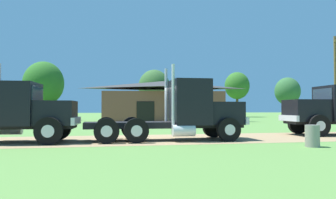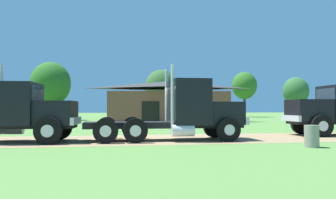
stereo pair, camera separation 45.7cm
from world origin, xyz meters
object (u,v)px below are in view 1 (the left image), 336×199
object	(u,v)px
truck_foreground_white	(187,112)
truck_near_right	(332,112)
steel_barrel	(312,136)
utility_pole_near	(335,77)
shed_building	(163,102)

from	to	relation	value
truck_foreground_white	truck_near_right	bearing A→B (deg)	8.49
steel_barrel	utility_pole_near	xyz separation A→B (m)	(16.41, 20.02, 4.39)
truck_foreground_white	utility_pole_near	xyz separation A→B (m)	(20.38, 16.19, 3.51)
truck_foreground_white	utility_pole_near	bearing A→B (deg)	38.46
truck_near_right	shed_building	distance (m)	21.20
steel_barrel	shed_building	distance (m)	25.59
truck_foreground_white	truck_near_right	world-z (taller)	truck_near_right
shed_building	utility_pole_near	bearing A→B (deg)	-17.45
steel_barrel	truck_near_right	bearing A→B (deg)	47.36
truck_near_right	shed_building	size ratio (longest dim) A/B	0.49
truck_foreground_white	steel_barrel	bearing A→B (deg)	-43.98
truck_foreground_white	truck_near_right	xyz separation A→B (m)	(8.69, 1.30, -0.00)
truck_near_right	steel_barrel	distance (m)	7.03
shed_building	utility_pole_near	size ratio (longest dim) A/B	1.55
utility_pole_near	truck_foreground_white	bearing A→B (deg)	-141.54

